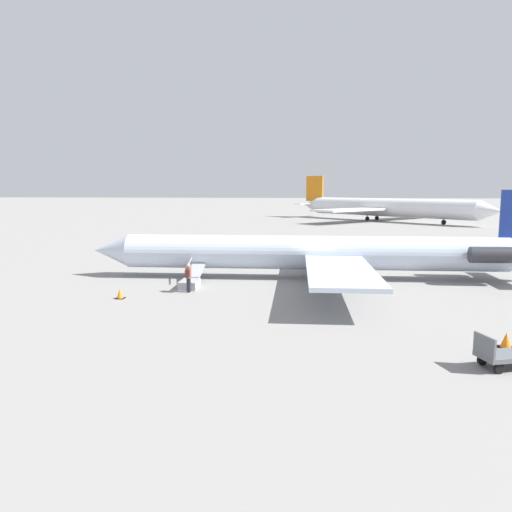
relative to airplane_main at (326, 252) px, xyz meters
name	(u,v)px	position (x,y,z in m)	size (l,w,h in m)	color
ground_plane	(313,278)	(0.90, 0.03, -1.82)	(600.00, 600.00, 0.00)	gray
airplane_main	(326,252)	(0.00, 0.00, 0.00)	(31.67, 24.31, 6.11)	silver
airplane_far_right	(384,207)	(-12.18, -63.26, 0.83)	(35.04, 33.40, 8.92)	silver
boarding_stairs	(191,281)	(8.57, 4.02, -1.46)	(1.18, 4.05, 1.58)	#99999E
passenger	(188,276)	(8.29, 5.65, -0.82)	(0.36, 0.54, 1.74)	#23232D
luggage_cart	(507,355)	(-5.91, 16.78, -1.36)	(2.44, 1.75, 1.22)	#595B60
traffic_cone_near_stairs	(120,294)	(11.72, 7.78, -1.56)	(0.51, 0.51, 0.56)	black
traffic_cone_near_cart	(506,341)	(-6.70, 14.49, -1.53)	(0.57, 0.57, 0.63)	black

